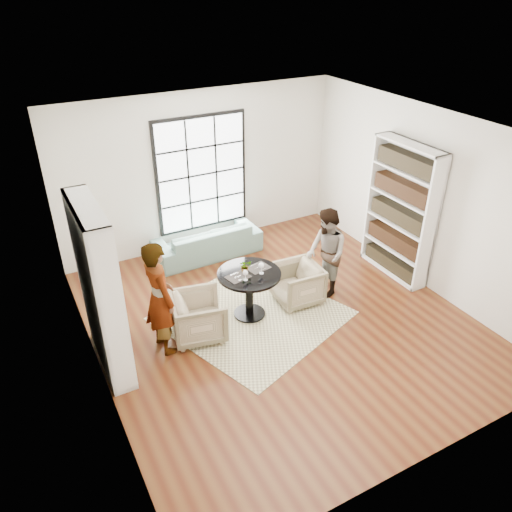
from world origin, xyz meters
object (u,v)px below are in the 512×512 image
armchair_left (199,317)px  person_right (326,253)px  sofa (207,241)px  pedestal_table (249,285)px  person_left (160,298)px  armchair_right (297,284)px  wine_glass_left (245,273)px  wine_glass_right (261,266)px  flower_centerpiece (245,266)px

armchair_left → person_right: 2.36m
sofa → armchair_left: bearing=62.7°
pedestal_table → person_left: person_left is taller
armchair_right → sofa: bearing=-158.6°
sofa → armchair_right: size_ratio=2.78×
armchair_right → wine_glass_left: wine_glass_left is taller
person_left → wine_glass_left: (1.31, -0.04, 0.04)m
person_left → wine_glass_left: size_ratio=10.06×
pedestal_table → wine_glass_right: bearing=-31.2°
sofa → wine_glass_left: size_ratio=11.79×
person_left → person_right: (2.88, 0.09, -0.10)m
person_left → wine_glass_right: (1.61, 0.01, 0.05)m
flower_centerpiece → sofa: bearing=83.7°
wine_glass_left → flower_centerpiece: (0.10, 0.20, -0.02)m
person_right → wine_glass_left: (-1.56, -0.13, 0.15)m
armchair_left → wine_glass_right: (1.06, 0.01, 0.57)m
pedestal_table → person_left: bearing=-175.8°
armchair_right → person_left: 2.39m
pedestal_table → person_left: size_ratio=0.57×
armchair_left → wine_glass_left: 0.95m
wine_glass_left → armchair_right: bearing=7.3°
armchair_right → wine_glass_right: size_ratio=3.89×
pedestal_table → wine_glass_left: size_ratio=5.71×
person_right → wine_glass_left: size_ratio=8.85×
armchair_left → person_right: person_right is taller
wine_glass_left → person_left: bearing=178.1°
pedestal_table → flower_centerpiece: flower_centerpiece is taller
sofa → wine_glass_left: (-0.32, -2.25, 0.61)m
wine_glass_right → flower_centerpiece: flower_centerpiece is taller
armchair_left → person_left: (-0.55, 0.00, 0.52)m
sofa → armchair_right: 2.23m
armchair_left → armchair_right: 1.78m
wine_glass_right → armchair_right: bearing=6.1°
sofa → armchair_left: armchair_left is taller
wine_glass_left → sofa: bearing=81.8°
wine_glass_left → person_right: bearing=4.8°
wine_glass_right → flower_centerpiece: bearing=143.1°
pedestal_table → armchair_right: size_ratio=1.35×
sofa → wine_glass_right: bearing=88.3°
wine_glass_right → armchair_left: bearing=-179.5°
armchair_left → wine_glass_left: size_ratio=4.47×
armchair_left → armchair_right: size_ratio=1.05×
pedestal_table → armchair_left: 0.94m
armchair_left → flower_centerpiece: 1.03m
armchair_left → wine_glass_right: bearing=-77.7°
person_left → wine_glass_left: 1.32m
sofa → armchair_right: armchair_right is taller
pedestal_table → armchair_right: (0.87, -0.02, -0.24)m
armchair_right → wine_glass_left: (-1.01, -0.13, 0.58)m
sofa → pedestal_table: bearing=83.9°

